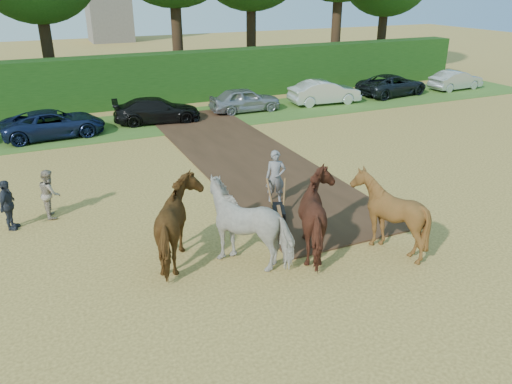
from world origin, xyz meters
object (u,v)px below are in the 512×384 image
(plough_team, at_px, (287,218))
(parked_cars, at_px, (202,105))
(spectator_near, at_px, (50,193))
(spectator_far, at_px, (8,205))

(plough_team, height_order, parked_cars, plough_team)
(spectator_near, relative_size, spectator_far, 1.00)
(spectator_near, height_order, parked_cars, spectator_near)
(spectator_near, distance_m, parked_cars, 13.04)
(spectator_near, bearing_deg, plough_team, -134.56)
(spectator_near, distance_m, spectator_far, 1.29)
(plough_team, xyz_separation_m, parked_cars, (2.72, 15.17, -0.41))
(spectator_far, distance_m, plough_team, 8.42)
(spectator_far, height_order, parked_cars, spectator_far)
(spectator_far, xyz_separation_m, plough_team, (6.93, -4.77, 0.30))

